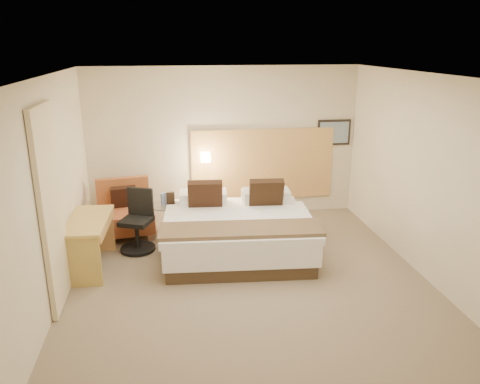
{
  "coord_description": "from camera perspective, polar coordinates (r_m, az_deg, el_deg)",
  "views": [
    {
      "loc": [
        -0.97,
        -5.64,
        3.07
      ],
      "look_at": [
        0.02,
        0.78,
        0.99
      ],
      "focal_mm": 35.0,
      "sensor_mm": 36.0,
      "label": 1
    }
  ],
  "objects": [
    {
      "name": "ceiling",
      "position": [
        5.73,
        1.02,
        14.17
      ],
      "size": [
        4.8,
        5.0,
        0.02
      ],
      "primitive_type": "cube",
      "color": "silver",
      "rests_on": "floor"
    },
    {
      "name": "wall_left",
      "position": [
        6.07,
        -22.1,
        -0.03
      ],
      "size": [
        0.02,
        5.0,
        2.7
      ],
      "primitive_type": "cube",
      "color": "beige",
      "rests_on": "floor"
    },
    {
      "name": "curtain",
      "position": [
        5.86,
        -22.0,
        -1.96
      ],
      "size": [
        0.06,
        0.9,
        2.42
      ],
      "primitive_type": "cube",
      "color": "beige",
      "rests_on": "wall_left"
    },
    {
      "name": "side_table",
      "position": [
        7.74,
        -8.92,
        -3.34
      ],
      "size": [
        0.52,
        0.52,
        0.56
      ],
      "color": "silver",
      "rests_on": "floor"
    },
    {
      "name": "bottle_b",
      "position": [
        7.69,
        -9.09,
        -0.73
      ],
      "size": [
        0.06,
        0.06,
        0.2
      ],
      "primitive_type": "cylinder",
      "rotation": [
        0.0,
        0.0,
        0.04
      ],
      "color": "#9CB5F1",
      "rests_on": "side_table"
    },
    {
      "name": "headboard_panel",
      "position": [
        8.54,
        2.8,
        3.38
      ],
      "size": [
        2.6,
        0.04,
        1.3
      ],
      "primitive_type": "cube",
      "color": "tan",
      "rests_on": "wall_back"
    },
    {
      "name": "wall_right",
      "position": [
        6.79,
        21.44,
        1.85
      ],
      "size": [
        0.02,
        5.0,
        2.7
      ],
      "primitive_type": "cube",
      "color": "beige",
      "rests_on": "floor"
    },
    {
      "name": "desk_chair",
      "position": [
        7.35,
        -12.34,
        -4.04
      ],
      "size": [
        0.69,
        0.69,
        0.94
      ],
      "color": "black",
      "rests_on": "floor"
    },
    {
      "name": "floor",
      "position": [
        6.5,
        0.89,
        -10.53
      ],
      "size": [
        4.8,
        5.0,
        0.02
      ],
      "primitive_type": "cube",
      "color": "#796751",
      "rests_on": "ground"
    },
    {
      "name": "bed",
      "position": [
        7.17,
        -0.34,
        -4.56
      ],
      "size": [
        2.32,
        2.27,
        1.07
      ],
      "color": "#3D2E1E",
      "rests_on": "floor"
    },
    {
      "name": "wall_back",
      "position": [
        8.38,
        -1.94,
        5.92
      ],
      "size": [
        4.8,
        0.02,
        2.7
      ],
      "primitive_type": "cube",
      "color": "beige",
      "rests_on": "floor"
    },
    {
      "name": "lounge_chair",
      "position": [
        8.0,
        -13.82,
        -2.54
      ],
      "size": [
        0.97,
        0.89,
        0.91
      ],
      "color": "#986C48",
      "rests_on": "floor"
    },
    {
      "name": "art_frame",
      "position": [
        8.79,
        11.37,
        7.13
      ],
      "size": [
        0.62,
        0.03,
        0.47
      ],
      "primitive_type": "cube",
      "color": "black",
      "rests_on": "wall_back"
    },
    {
      "name": "art_canvas",
      "position": [
        8.77,
        11.41,
        7.11
      ],
      "size": [
        0.54,
        0.01,
        0.39
      ],
      "primitive_type": "cube",
      "color": "slate",
      "rests_on": "wall_back"
    },
    {
      "name": "lamp_shade",
      "position": [
        8.25,
        -4.22,
        4.26
      ],
      "size": [
        0.15,
        0.15,
        0.15
      ],
      "primitive_type": "cube",
      "color": "#FAE9C3",
      "rests_on": "wall_back"
    },
    {
      "name": "desk",
      "position": [
        6.86,
        -17.79,
        -4.39
      ],
      "size": [
        0.6,
        1.21,
        0.74
      ],
      "color": "tan",
      "rests_on": "floor"
    },
    {
      "name": "lamp_arm",
      "position": [
        8.31,
        -4.25,
        4.35
      ],
      "size": [
        0.02,
        0.12,
        0.02
      ],
      "primitive_type": "cylinder",
      "rotation": [
        1.57,
        0.0,
        0.0
      ],
      "color": "silver",
      "rests_on": "wall_back"
    },
    {
      "name": "wall_front",
      "position": [
        3.7,
        7.58,
        -10.09
      ],
      "size": [
        4.8,
        0.02,
        2.7
      ],
      "primitive_type": "cube",
      "color": "beige",
      "rests_on": "floor"
    },
    {
      "name": "bottle_a",
      "position": [
        7.64,
        -9.44,
        -0.89
      ],
      "size": [
        0.06,
        0.06,
        0.2
      ],
      "primitive_type": "cylinder",
      "rotation": [
        0.0,
        0.0,
        0.04
      ],
      "color": "#8FA8DE",
      "rests_on": "side_table"
    },
    {
      "name": "menu_folder",
      "position": [
        7.61,
        -8.47,
        -0.83
      ],
      "size": [
        0.13,
        0.06,
        0.22
      ],
      "primitive_type": "cube",
      "rotation": [
        0.0,
        0.0,
        0.04
      ],
      "color": "#302013",
      "rests_on": "side_table"
    }
  ]
}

